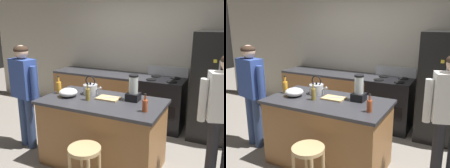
# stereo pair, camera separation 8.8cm
# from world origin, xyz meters

# --- Properties ---
(ground_plane) EXTENTS (14.00, 14.00, 0.00)m
(ground_plane) POSITION_xyz_m (0.00, 0.00, 0.00)
(ground_plane) COLOR gray
(back_wall) EXTENTS (8.00, 0.10, 2.70)m
(back_wall) POSITION_xyz_m (0.00, 1.95, 1.35)
(back_wall) COLOR beige
(back_wall) RESTS_ON ground_plane
(kitchen_island) EXTENTS (1.63, 0.88, 0.92)m
(kitchen_island) POSITION_xyz_m (0.00, 0.00, 0.46)
(kitchen_island) COLOR #9E6B3D
(kitchen_island) RESTS_ON ground_plane
(back_counter_run) EXTENTS (2.00, 0.64, 0.92)m
(back_counter_run) POSITION_xyz_m (-0.80, 1.55, 0.46)
(back_counter_run) COLOR #9E6B3D
(back_counter_run) RESTS_ON ground_plane
(refrigerator) EXTENTS (0.90, 0.73, 1.78)m
(refrigerator) POSITION_xyz_m (1.38, 1.50, 0.89)
(refrigerator) COLOR black
(refrigerator) RESTS_ON ground_plane
(stove_range) EXTENTS (0.76, 0.65, 1.10)m
(stove_range) POSITION_xyz_m (0.43, 1.52, 0.47)
(stove_range) COLOR black
(stove_range) RESTS_ON ground_plane
(person_by_island_left) EXTENTS (0.60, 0.30, 1.60)m
(person_by_island_left) POSITION_xyz_m (-1.28, -0.09, 0.96)
(person_by_island_left) COLOR #384C7A
(person_by_island_left) RESTS_ON ground_plane
(bar_stool) EXTENTS (0.36, 0.36, 0.62)m
(bar_stool) POSITION_xyz_m (0.16, -0.71, 0.49)
(bar_stool) COLOR tan
(bar_stool) RESTS_ON ground_plane
(blender_appliance) EXTENTS (0.17, 0.17, 0.35)m
(blender_appliance) POSITION_xyz_m (0.37, 0.17, 1.07)
(blender_appliance) COLOR black
(blender_appliance) RESTS_ON kitchen_island
(bottle_cooking_sauce) EXTENTS (0.06, 0.06, 0.22)m
(bottle_cooking_sauce) POSITION_xyz_m (0.64, -0.15, 1.00)
(bottle_cooking_sauce) COLOR #B24C26
(bottle_cooking_sauce) RESTS_ON kitchen_island
(bottle_soda) EXTENTS (0.07, 0.07, 0.26)m
(bottle_soda) POSITION_xyz_m (-0.70, 0.01, 1.02)
(bottle_soda) COLOR orange
(bottle_soda) RESTS_ON kitchen_island
(bottle_vinegar) EXTENTS (0.06, 0.06, 0.24)m
(bottle_vinegar) POSITION_xyz_m (-0.17, -0.08, 1.01)
(bottle_vinegar) COLOR olive
(bottle_vinegar) RESTS_ON kitchen_island
(mixing_bowl) EXTENTS (0.26, 0.26, 0.12)m
(mixing_bowl) POSITION_xyz_m (-0.50, -0.06, 0.98)
(mixing_bowl) COLOR white
(mixing_bowl) RESTS_ON kitchen_island
(tea_kettle) EXTENTS (0.28, 0.20, 0.27)m
(tea_kettle) POSITION_xyz_m (-0.28, 0.17, 1.00)
(tea_kettle) COLOR #B7BABF
(tea_kettle) RESTS_ON kitchen_island
(cutting_board) EXTENTS (0.30, 0.20, 0.02)m
(cutting_board) POSITION_xyz_m (0.05, 0.08, 0.93)
(cutting_board) COLOR tan
(cutting_board) RESTS_ON kitchen_island
(chef_knife) EXTENTS (0.21, 0.13, 0.01)m
(chef_knife) POSITION_xyz_m (0.07, 0.08, 0.95)
(chef_knife) COLOR #B7BABF
(chef_knife) RESTS_ON cutting_board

